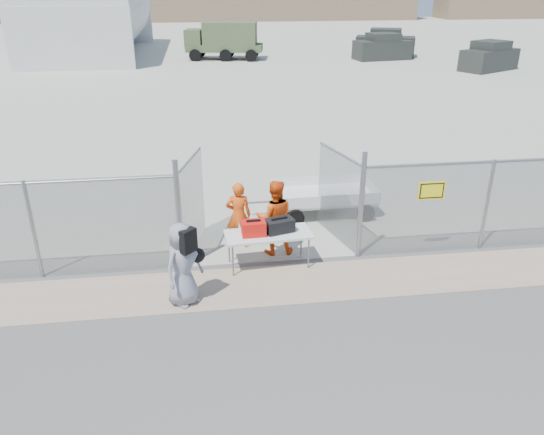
{
  "coord_description": "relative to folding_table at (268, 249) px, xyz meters",
  "views": [
    {
      "loc": [
        -1.42,
        -8.47,
        5.87
      ],
      "look_at": [
        0.0,
        2.0,
        1.1
      ],
      "focal_mm": 35.0,
      "sensor_mm": 36.0,
      "label": 1
    }
  ],
  "objects": [
    {
      "name": "ground",
      "position": [
        0.1,
        -1.84,
        -0.4
      ],
      "size": [
        160.0,
        160.0,
        0.0
      ],
      "primitive_type": "plane",
      "color": "#3F3D3D"
    },
    {
      "name": "tarmac_inside",
      "position": [
        0.1,
        40.16,
        -0.39
      ],
      "size": [
        160.0,
        80.0,
        0.01
      ],
      "primitive_type": "cube",
      "color": "#ABAB99",
      "rests_on": "ground"
    },
    {
      "name": "dirt_strip",
      "position": [
        0.1,
        -0.84,
        -0.39
      ],
      "size": [
        44.0,
        1.6,
        0.01
      ],
      "primitive_type": "cube",
      "color": "tan",
      "rests_on": "ground"
    },
    {
      "name": "chain_link_fence",
      "position": [
        0.1,
        0.16,
        0.7
      ],
      "size": [
        40.0,
        0.2,
        2.2
      ],
      "primitive_type": null,
      "color": "gray",
      "rests_on": "ground"
    },
    {
      "name": "quonset_hangar",
      "position": [
        -9.9,
        38.16,
        3.6
      ],
      "size": [
        9.0,
        18.0,
        8.0
      ],
      "primitive_type": null,
      "color": "silver",
      "rests_on": "ground"
    },
    {
      "name": "folding_table",
      "position": [
        0.0,
        0.0,
        0.0
      ],
      "size": [
        1.93,
        0.92,
        0.8
      ],
      "primitive_type": null,
      "rotation": [
        0.0,
        0.0,
        0.07
      ],
      "color": "silver",
      "rests_on": "ground"
    },
    {
      "name": "orange_bag",
      "position": [
        -0.32,
        -0.04,
        0.56
      ],
      "size": [
        0.53,
        0.36,
        0.32
      ],
      "primitive_type": "cube",
      "rotation": [
        0.0,
        0.0,
        0.04
      ],
      "color": "red",
      "rests_on": "folding_table"
    },
    {
      "name": "black_duffel",
      "position": [
        0.25,
        0.05,
        0.55
      ],
      "size": [
        0.69,
        0.52,
        0.3
      ],
      "primitive_type": "cube",
      "rotation": [
        0.0,
        0.0,
        0.28
      ],
      "color": "black",
      "rests_on": "folding_table"
    },
    {
      "name": "security_worker_left",
      "position": [
        -0.57,
        1.01,
        0.42
      ],
      "size": [
        0.63,
        0.45,
        1.63
      ],
      "primitive_type": "imported",
      "rotation": [
        0.0,
        0.0,
        3.04
      ],
      "color": "#EE5311",
      "rests_on": "ground"
    },
    {
      "name": "security_worker_right",
      "position": [
        0.23,
        0.61,
        0.49
      ],
      "size": [
        0.9,
        0.72,
        1.79
      ],
      "primitive_type": "imported",
      "rotation": [
        0.0,
        0.0,
        3.09
      ],
      "color": "#EE5311",
      "rests_on": "ground"
    },
    {
      "name": "visitor",
      "position": [
        -1.82,
        -1.25,
        0.46
      ],
      "size": [
        0.98,
        0.98,
        1.72
      ],
      "primitive_type": "imported",
      "rotation": [
        0.0,
        0.0,
        0.77
      ],
      "color": "gray",
      "rests_on": "ground"
    },
    {
      "name": "utility_trailer",
      "position": [
        1.88,
        2.73,
        0.02
      ],
      "size": [
        3.52,
        1.89,
        0.84
      ],
      "primitive_type": null,
      "rotation": [
        0.0,
        0.0,
        0.03
      ],
      "color": "silver",
      "rests_on": "ground"
    },
    {
      "name": "military_truck",
      "position": [
        0.84,
        33.39,
        1.01
      ],
      "size": [
        6.21,
        3.21,
        2.82
      ],
      "primitive_type": null,
      "rotation": [
        0.0,
        0.0,
        -0.18
      ],
      "color": "#495735",
      "rests_on": "ground"
    },
    {
      "name": "parked_vehicle_near",
      "position": [
        13.15,
        31.65,
        0.58
      ],
      "size": [
        4.59,
        2.6,
        1.96
      ],
      "primitive_type": null,
      "rotation": [
        0.0,
        0.0,
        0.15
      ],
      "color": "#2A2D29",
      "rests_on": "ground"
    },
    {
      "name": "parked_vehicle_mid",
      "position": [
        14.0,
        33.51,
        0.66
      ],
      "size": [
        5.15,
        3.64,
        2.13
      ],
      "primitive_type": null,
      "rotation": [
        0.0,
        0.0,
        -0.36
      ],
      "color": "#2A2D29",
      "rests_on": "ground"
    },
    {
      "name": "parked_vehicle_far",
      "position": [
        18.75,
        25.37,
        0.57
      ],
      "size": [
        4.71,
        3.75,
        1.94
      ],
      "primitive_type": null,
      "rotation": [
        0.0,
        0.0,
        0.49
      ],
      "color": "#2A2D29",
      "rests_on": "ground"
    }
  ]
}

